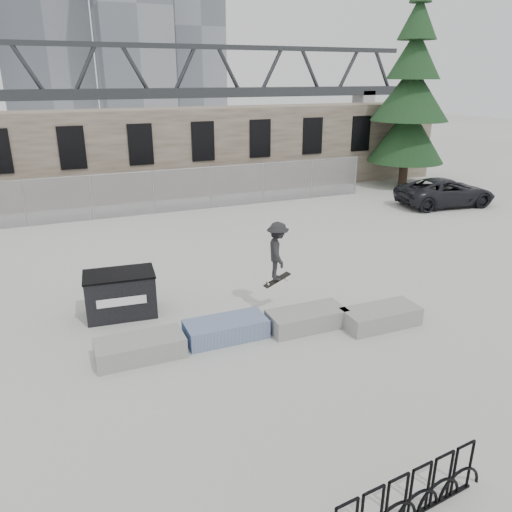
{
  "coord_description": "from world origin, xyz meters",
  "views": [
    {
      "loc": [
        -4.3,
        -10.24,
        6.1
      ],
      "look_at": [
        0.77,
        1.98,
        1.3
      ],
      "focal_mm": 35.0,
      "sensor_mm": 36.0,
      "label": 1
    }
  ],
  "objects_px": {
    "spruce_tree": "(411,97)",
    "dumpster": "(121,294)",
    "planter_center_right": "(307,318)",
    "suv": "(446,192)",
    "skateboarder": "(278,251)",
    "bike_rack": "(408,497)",
    "planter_offset": "(381,316)",
    "planter_far_left": "(140,347)",
    "planter_center_left": "(226,328)"
  },
  "relations": [
    {
      "from": "spruce_tree",
      "to": "dumpster",
      "type": "bearing_deg",
      "value": -148.45
    },
    {
      "from": "planter_center_right",
      "to": "spruce_tree",
      "type": "bearing_deg",
      "value": 44.91
    },
    {
      "from": "suv",
      "to": "skateboarder",
      "type": "bearing_deg",
      "value": 127.05
    },
    {
      "from": "dumpster",
      "to": "bike_rack",
      "type": "distance_m",
      "value": 8.83
    },
    {
      "from": "spruce_tree",
      "to": "planter_center_right",
      "type": "bearing_deg",
      "value": -135.09
    },
    {
      "from": "suv",
      "to": "skateboarder",
      "type": "distance_m",
      "value": 14.78
    },
    {
      "from": "dumpster",
      "to": "spruce_tree",
      "type": "distance_m",
      "value": 21.31
    },
    {
      "from": "planter_offset",
      "to": "dumpster",
      "type": "distance_m",
      "value": 6.88
    },
    {
      "from": "spruce_tree",
      "to": "suv",
      "type": "relative_size",
      "value": 2.36
    },
    {
      "from": "bike_rack",
      "to": "skateboarder",
      "type": "xyz_separation_m",
      "value": [
        1.16,
        6.97,
        1.3
      ]
    },
    {
      "from": "planter_far_left",
      "to": "planter_center_left",
      "type": "bearing_deg",
      "value": 2.88
    },
    {
      "from": "planter_far_left",
      "to": "spruce_tree",
      "type": "bearing_deg",
      "value": 36.9
    },
    {
      "from": "planter_center_left",
      "to": "spruce_tree",
      "type": "height_order",
      "value": "spruce_tree"
    },
    {
      "from": "bike_rack",
      "to": "skateboarder",
      "type": "relative_size",
      "value": 1.78
    },
    {
      "from": "planter_far_left",
      "to": "spruce_tree",
      "type": "relative_size",
      "value": 0.17
    },
    {
      "from": "planter_center_right",
      "to": "spruce_tree",
      "type": "height_order",
      "value": "spruce_tree"
    },
    {
      "from": "planter_far_left",
      "to": "planter_center_left",
      "type": "xyz_separation_m",
      "value": [
        2.11,
        0.11,
        0.0
      ]
    },
    {
      "from": "skateboarder",
      "to": "suv",
      "type": "bearing_deg",
      "value": -43.62
    },
    {
      "from": "planter_far_left",
      "to": "skateboarder",
      "type": "relative_size",
      "value": 1.14
    },
    {
      "from": "skateboarder",
      "to": "planter_center_right",
      "type": "bearing_deg",
      "value": -149.09
    },
    {
      "from": "planter_center_right",
      "to": "skateboarder",
      "type": "relative_size",
      "value": 1.14
    },
    {
      "from": "spruce_tree",
      "to": "planter_offset",
      "type": "bearing_deg",
      "value": -129.67
    },
    {
      "from": "planter_offset",
      "to": "dumpster",
      "type": "relative_size",
      "value": 1.04
    },
    {
      "from": "planter_center_left",
      "to": "skateboarder",
      "type": "xyz_separation_m",
      "value": [
        1.78,
        0.88,
        1.48
      ]
    },
    {
      "from": "spruce_tree",
      "to": "suv",
      "type": "xyz_separation_m",
      "value": [
        -1.16,
        -4.77,
        -4.27
      ]
    },
    {
      "from": "planter_far_left",
      "to": "suv",
      "type": "relative_size",
      "value": 0.41
    },
    {
      "from": "planter_offset",
      "to": "suv",
      "type": "bearing_deg",
      "value": 41.54
    },
    {
      "from": "planter_center_right",
      "to": "skateboarder",
      "type": "bearing_deg",
      "value": 105.33
    },
    {
      "from": "dumpster",
      "to": "suv",
      "type": "bearing_deg",
      "value": 25.5
    },
    {
      "from": "planter_far_left",
      "to": "dumpster",
      "type": "relative_size",
      "value": 1.04
    },
    {
      "from": "bike_rack",
      "to": "spruce_tree",
      "type": "distance_m",
      "value": 24.84
    },
    {
      "from": "dumpster",
      "to": "skateboarder",
      "type": "relative_size",
      "value": 1.1
    },
    {
      "from": "planter_far_left",
      "to": "bike_rack",
      "type": "xyz_separation_m",
      "value": [
        2.73,
        -5.99,
        0.18
      ]
    },
    {
      "from": "planter_far_left",
      "to": "suv",
      "type": "distance_m",
      "value": 18.63
    },
    {
      "from": "spruce_tree",
      "to": "skateboarder",
      "type": "distance_m",
      "value": 18.8
    },
    {
      "from": "planter_far_left",
      "to": "suv",
      "type": "bearing_deg",
      "value": 27.27
    },
    {
      "from": "dumpster",
      "to": "suv",
      "type": "height_order",
      "value": "suv"
    },
    {
      "from": "planter_offset",
      "to": "bike_rack",
      "type": "distance_m",
      "value": 6.15
    },
    {
      "from": "planter_center_left",
      "to": "bike_rack",
      "type": "bearing_deg",
      "value": -84.17
    },
    {
      "from": "skateboarder",
      "to": "planter_center_left",
      "type": "bearing_deg",
      "value": 131.83
    },
    {
      "from": "planter_offset",
      "to": "suv",
      "type": "relative_size",
      "value": 0.41
    },
    {
      "from": "planter_center_right",
      "to": "suv",
      "type": "distance_m",
      "value": 15.11
    },
    {
      "from": "bike_rack",
      "to": "spruce_tree",
      "type": "bearing_deg",
      "value": 52.16
    },
    {
      "from": "planter_far_left",
      "to": "bike_rack",
      "type": "distance_m",
      "value": 6.58
    },
    {
      "from": "planter_offset",
      "to": "bike_rack",
      "type": "bearing_deg",
      "value": -122.4
    },
    {
      "from": "planter_center_left",
      "to": "spruce_tree",
      "type": "bearing_deg",
      "value": 40.22
    },
    {
      "from": "skateboarder",
      "to": "planter_far_left",
      "type": "bearing_deg",
      "value": 119.78
    },
    {
      "from": "planter_center_left",
      "to": "bike_rack",
      "type": "height_order",
      "value": "bike_rack"
    },
    {
      "from": "skateboarder",
      "to": "bike_rack",
      "type": "bearing_deg",
      "value": -173.87
    },
    {
      "from": "planter_center_left",
      "to": "planter_center_right",
      "type": "relative_size",
      "value": 1.0
    }
  ]
}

